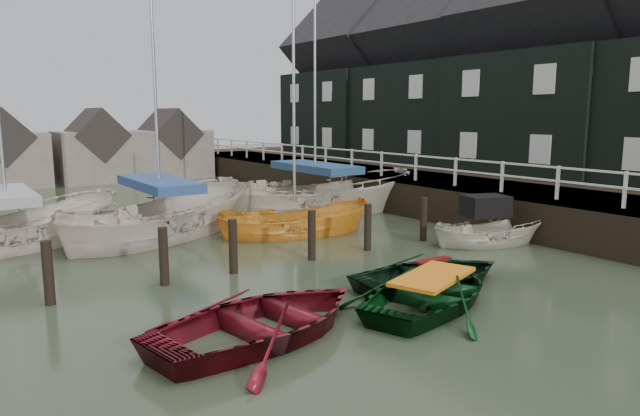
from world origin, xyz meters
TOP-DOWN VIEW (x-y plane):
  - ground at (0.00, 0.00)m, footprint 120.00×120.00m
  - pier at (9.48, 10.00)m, footprint 3.04×32.00m
  - land_strip at (15.00, 10.00)m, footprint 14.00×38.00m
  - quay_houses at (14.99, 8.66)m, footprint 6.52×28.14m
  - mooring_pilings at (-1.11, 3.00)m, footprint 13.72×0.22m
  - far_sheds at (0.83, 26.00)m, footprint 14.00×4.08m
  - rowboat_red at (-2.61, -1.17)m, footprint 5.03×3.99m
  - rowboat_green at (1.20, -1.62)m, footprint 5.01×4.29m
  - rowboat_dkgreen at (2.18, -0.66)m, footprint 4.32×3.32m
  - motorboat at (6.80, 1.46)m, footprint 3.99×2.58m
  - sailboat_a at (-5.56, 9.35)m, footprint 7.46×4.37m
  - sailboat_b at (-1.19, 8.44)m, footprint 8.24×5.84m
  - sailboat_c at (2.64, 6.19)m, footprint 5.65×3.34m
  - sailboat_d at (5.71, 9.49)m, footprint 8.74×6.06m

SIDE VIEW (x-z plane):
  - ground at x=0.00m, z-range 0.00..0.00m
  - land_strip at x=15.00m, z-range -0.75..0.75m
  - rowboat_red at x=-2.61m, z-range -0.47..0.47m
  - rowboat_green at x=1.20m, z-range -0.44..0.44m
  - rowboat_dkgreen at x=2.18m, z-range -0.41..0.41m
  - sailboat_c at x=2.64m, z-range -4.63..4.66m
  - sailboat_d at x=5.71m, z-range -6.05..6.16m
  - sailboat_b at x=-1.19m, z-range -6.28..6.40m
  - sailboat_a at x=-5.56m, z-range -5.95..6.07m
  - motorboat at x=6.80m, z-range -1.00..1.24m
  - mooring_pilings at x=-1.11m, z-range -0.40..1.40m
  - pier at x=9.48m, z-range -0.64..2.06m
  - far_sheds at x=0.83m, z-range -0.34..4.06m
  - quay_houses at x=14.99m, z-range 0.68..10.68m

